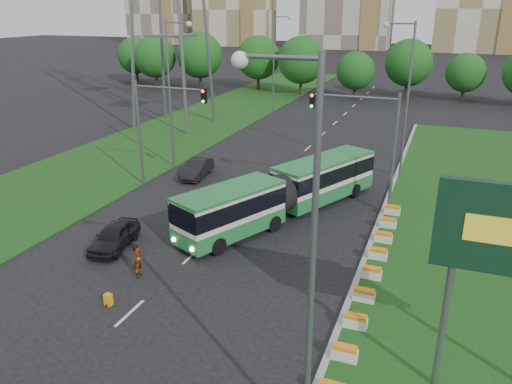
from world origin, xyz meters
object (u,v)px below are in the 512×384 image
at_px(shopping_trolley, 108,300).
at_px(pedestrian, 138,261).
at_px(traffic_mast_median, 370,133).
at_px(articulated_bus, 281,191).
at_px(car_left_near, 114,236).
at_px(car_left_far, 197,169).
at_px(traffic_mast_left, 157,118).

bearing_deg(shopping_trolley, pedestrian, 96.55).
relative_size(traffic_mast_median, pedestrian, 4.48).
distance_m(articulated_bus, car_left_near, 10.85).
xyz_separation_m(articulated_bus, pedestrian, (-4.22, -10.24, -0.76)).
relative_size(traffic_mast_median, car_left_far, 1.88).
relative_size(traffic_mast_median, articulated_bus, 0.49).
distance_m(articulated_bus, pedestrian, 11.10).
relative_size(traffic_mast_median, shopping_trolley, 14.09).
bearing_deg(traffic_mast_left, car_left_near, -73.91).
xyz_separation_m(traffic_mast_left, car_left_far, (1.34, 3.27, -4.65)).
height_order(articulated_bus, car_left_near, articulated_bus).
bearing_deg(shopping_trolley, car_left_far, 107.70).
relative_size(traffic_mast_left, articulated_bus, 0.49).
bearing_deg(traffic_mast_left, articulated_bus, -10.04).
distance_m(traffic_mast_median, car_left_near, 17.01).
height_order(car_left_near, car_left_far, car_left_near).
xyz_separation_m(traffic_mast_median, car_left_near, (-12.35, -10.73, -4.64)).
xyz_separation_m(traffic_mast_median, car_left_far, (-13.82, 2.27, -4.65)).
xyz_separation_m(traffic_mast_median, traffic_mast_left, (-15.16, -1.00, 0.00)).
bearing_deg(car_left_far, traffic_mast_left, -118.46).
bearing_deg(traffic_mast_median, traffic_mast_left, -176.23).
height_order(pedestrian, shopping_trolley, pedestrian).
bearing_deg(traffic_mast_left, shopping_trolley, -67.60).
bearing_deg(car_left_near, pedestrian, -46.18).
distance_m(traffic_mast_left, pedestrian, 14.13).
bearing_deg(car_left_near, traffic_mast_median, 31.32).
bearing_deg(shopping_trolley, traffic_mast_left, 115.35).
xyz_separation_m(car_left_near, shopping_trolley, (3.29, -5.06, -0.43)).
distance_m(car_left_near, pedestrian, 3.88).
relative_size(car_left_far, shopping_trolley, 7.49).
height_order(traffic_mast_left, shopping_trolley, traffic_mast_left).
relative_size(car_left_near, shopping_trolley, 7.32).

